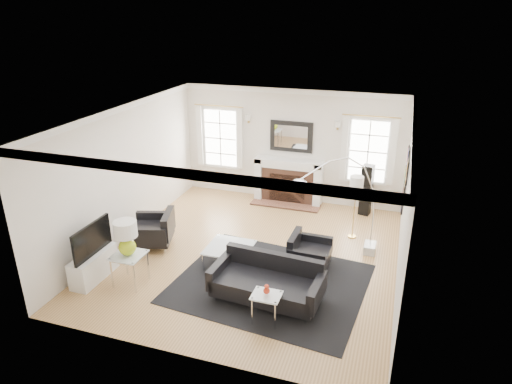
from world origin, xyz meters
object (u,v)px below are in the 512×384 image
(fireplace, at_px, (288,181))
(armchair_left, at_px, (155,231))
(coffee_table, at_px, (229,248))
(gourd_lamp, at_px, (126,236))
(arc_floor_lamp, at_px, (338,205))
(armchair_right, at_px, (308,253))
(sofa, at_px, (268,282))

(fireplace, xyz_separation_m, armchair_left, (-2.03, -3.06, -0.20))
(coffee_table, relative_size, gourd_lamp, 1.31)
(armchair_left, relative_size, arc_floor_lamp, 0.51)
(fireplace, height_order, arc_floor_lamp, arc_floor_lamp)
(armchair_right, xyz_separation_m, coffee_table, (-1.43, -0.36, 0.04))
(fireplace, xyz_separation_m, arc_floor_lamp, (1.57, -2.52, 0.62))
(gourd_lamp, relative_size, arc_floor_lamp, 0.30)
(fireplace, xyz_separation_m, armchair_right, (1.12, -2.92, -0.24))
(armchair_left, height_order, coffee_table, armchair_left)
(armchair_right, distance_m, gourd_lamp, 3.30)
(armchair_left, relative_size, coffee_table, 1.31)
(fireplace, xyz_separation_m, sofa, (0.71, -4.12, -0.22))
(sofa, xyz_separation_m, armchair_left, (-2.74, 1.06, 0.01))
(sofa, relative_size, gourd_lamp, 2.97)
(sofa, bearing_deg, gourd_lamp, -172.73)
(armchair_left, relative_size, gourd_lamp, 1.72)
(coffee_table, height_order, arc_floor_lamp, arc_floor_lamp)
(sofa, height_order, arc_floor_lamp, arc_floor_lamp)
(armchair_left, relative_size, armchair_right, 1.34)
(sofa, bearing_deg, coffee_table, 140.19)
(sofa, bearing_deg, armchair_left, 158.80)
(sofa, bearing_deg, armchair_right, 71.01)
(armchair_left, bearing_deg, coffee_table, -7.10)
(sofa, distance_m, armchair_right, 1.27)
(armchair_right, relative_size, coffee_table, 0.98)
(fireplace, distance_m, armchair_right, 3.14)
(armchair_left, distance_m, coffee_table, 1.73)
(fireplace, bearing_deg, gourd_lamp, -111.33)
(armchair_left, xyz_separation_m, gourd_lamp, (0.29, -1.37, 0.61))
(armchair_right, relative_size, arc_floor_lamp, 0.38)
(armchair_left, bearing_deg, armchair_right, 2.58)
(coffee_table, bearing_deg, gourd_lamp, -140.90)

